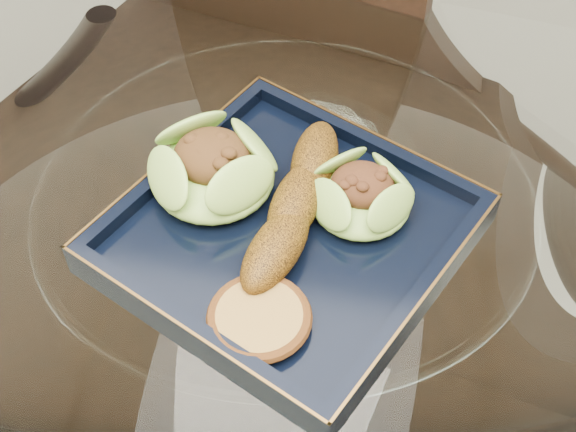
# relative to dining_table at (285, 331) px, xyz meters

# --- Properties ---
(dining_table) EXTENTS (1.13, 1.13, 0.77)m
(dining_table) POSITION_rel_dining_table_xyz_m (0.00, 0.00, 0.00)
(dining_table) COLOR white
(dining_table) RESTS_ON ground
(dining_chair) EXTENTS (0.45, 0.45, 0.87)m
(dining_chair) POSITION_rel_dining_table_xyz_m (-0.10, 0.30, -0.11)
(dining_chair) COLOR black
(dining_chair) RESTS_ON ground
(navy_plate) EXTENTS (0.36, 0.36, 0.02)m
(navy_plate) POSITION_rel_dining_table_xyz_m (0.01, -0.01, 0.17)
(navy_plate) COLOR black
(navy_plate) RESTS_ON dining_table
(lettuce_wrap_left) EXTENTS (0.14, 0.14, 0.04)m
(lettuce_wrap_left) POSITION_rel_dining_table_xyz_m (-0.07, 0.03, 0.20)
(lettuce_wrap_left) COLOR olive
(lettuce_wrap_left) RESTS_ON navy_plate
(lettuce_wrap_right) EXTENTS (0.12, 0.12, 0.03)m
(lettuce_wrap_right) POSITION_rel_dining_table_xyz_m (0.06, 0.03, 0.20)
(lettuce_wrap_right) COLOR #5C8F29
(lettuce_wrap_right) RESTS_ON navy_plate
(roasted_plantain) EXTENTS (0.06, 0.20, 0.04)m
(roasted_plantain) POSITION_rel_dining_table_xyz_m (0.01, 0.01, 0.20)
(roasted_plantain) COLOR brown
(roasted_plantain) RESTS_ON navy_plate
(crumb_patty) EXTENTS (0.09, 0.09, 0.01)m
(crumb_patty) POSITION_rel_dining_table_xyz_m (0.00, -0.11, 0.19)
(crumb_patty) COLOR #A37B36
(crumb_patty) RESTS_ON navy_plate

